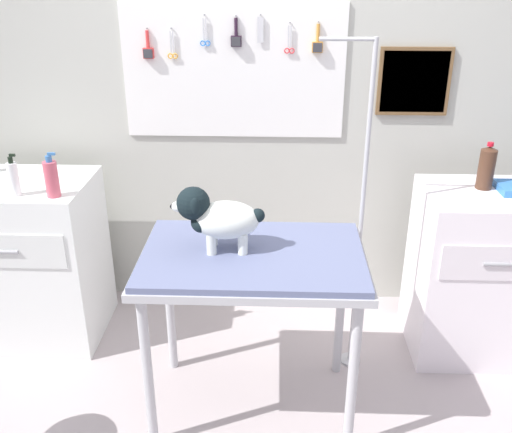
{
  "coord_description": "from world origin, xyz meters",
  "views": [
    {
      "loc": [
        0.1,
        -1.92,
        1.98
      ],
      "look_at": [
        0.01,
        0.34,
        0.96
      ],
      "focal_mm": 40.24,
      "sensor_mm": 36.0,
      "label": 1
    }
  ],
  "objects_px": {
    "spray_bottle_tall": "(52,178)",
    "counter_left": "(25,259)",
    "grooming_arm": "(359,229)",
    "dog": "(217,217)",
    "grooming_table": "(252,270)",
    "soda_bottle": "(487,167)",
    "cabinet_right": "(480,273)"
  },
  "relations": [
    {
      "from": "spray_bottle_tall",
      "to": "counter_left",
      "type": "bearing_deg",
      "value": 148.42
    },
    {
      "from": "grooming_arm",
      "to": "dog",
      "type": "height_order",
      "value": "grooming_arm"
    },
    {
      "from": "grooming_table",
      "to": "soda_bottle",
      "type": "height_order",
      "value": "soda_bottle"
    },
    {
      "from": "counter_left",
      "to": "soda_bottle",
      "type": "bearing_deg",
      "value": 0.15
    },
    {
      "from": "dog",
      "to": "counter_left",
      "type": "relative_size",
      "value": 0.43
    },
    {
      "from": "cabinet_right",
      "to": "grooming_table",
      "type": "bearing_deg",
      "value": -156.54
    },
    {
      "from": "soda_bottle",
      "to": "counter_left",
      "type": "bearing_deg",
      "value": -179.85
    },
    {
      "from": "grooming_table",
      "to": "cabinet_right",
      "type": "relative_size",
      "value": 1.07
    },
    {
      "from": "counter_left",
      "to": "dog",
      "type": "bearing_deg",
      "value": -25.66
    },
    {
      "from": "counter_left",
      "to": "cabinet_right",
      "type": "relative_size",
      "value": 1.0
    },
    {
      "from": "dog",
      "to": "grooming_arm",
      "type": "bearing_deg",
      "value": 26.23
    },
    {
      "from": "spray_bottle_tall",
      "to": "cabinet_right",
      "type": "bearing_deg",
      "value": 3.43
    },
    {
      "from": "counter_left",
      "to": "grooming_table",
      "type": "bearing_deg",
      "value": -23.84
    },
    {
      "from": "cabinet_right",
      "to": "dog",
      "type": "bearing_deg",
      "value": -159.79
    },
    {
      "from": "grooming_arm",
      "to": "spray_bottle_tall",
      "type": "bearing_deg",
      "value": 178.42
    },
    {
      "from": "grooming_arm",
      "to": "spray_bottle_tall",
      "type": "distance_m",
      "value": 1.51
    },
    {
      "from": "spray_bottle_tall",
      "to": "dog",
      "type": "bearing_deg",
      "value": -23.39
    },
    {
      "from": "grooming_arm",
      "to": "soda_bottle",
      "type": "distance_m",
      "value": 0.73
    },
    {
      "from": "grooming_arm",
      "to": "grooming_table",
      "type": "bearing_deg",
      "value": -145.57
    },
    {
      "from": "cabinet_right",
      "to": "soda_bottle",
      "type": "bearing_deg",
      "value": 123.35
    },
    {
      "from": "grooming_arm",
      "to": "soda_bottle",
      "type": "height_order",
      "value": "grooming_arm"
    },
    {
      "from": "dog",
      "to": "spray_bottle_tall",
      "type": "distance_m",
      "value": 0.91
    },
    {
      "from": "cabinet_right",
      "to": "soda_bottle",
      "type": "height_order",
      "value": "soda_bottle"
    },
    {
      "from": "cabinet_right",
      "to": "soda_bottle",
      "type": "distance_m",
      "value": 0.57
    },
    {
      "from": "grooming_arm",
      "to": "counter_left",
      "type": "distance_m",
      "value": 1.83
    },
    {
      "from": "grooming_table",
      "to": "dog",
      "type": "xyz_separation_m",
      "value": [
        -0.15,
        0.02,
        0.24
      ]
    },
    {
      "from": "soda_bottle",
      "to": "dog",
      "type": "bearing_deg",
      "value": -156.95
    },
    {
      "from": "grooming_arm",
      "to": "dog",
      "type": "relative_size",
      "value": 4.22
    },
    {
      "from": "counter_left",
      "to": "soda_bottle",
      "type": "distance_m",
      "value": 2.5
    },
    {
      "from": "grooming_table",
      "to": "spray_bottle_tall",
      "type": "bearing_deg",
      "value": 158.71
    },
    {
      "from": "grooming_table",
      "to": "counter_left",
      "type": "height_order",
      "value": "counter_left"
    },
    {
      "from": "grooming_table",
      "to": "grooming_arm",
      "type": "height_order",
      "value": "grooming_arm"
    }
  ]
}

